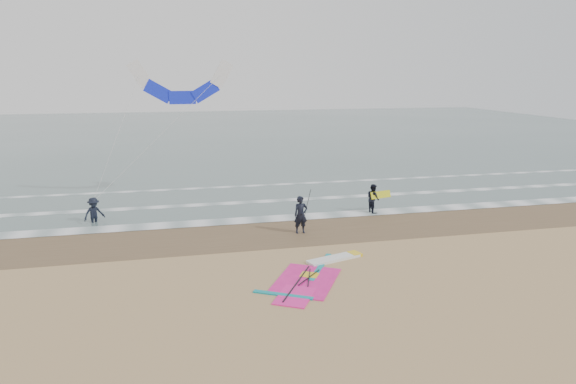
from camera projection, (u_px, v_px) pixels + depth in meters
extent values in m
plane|color=tan|center=(323.00, 277.00, 19.50)|extent=(120.00, 120.00, 0.00)
cube|color=#47605E|center=(214.00, 134.00, 65.07)|extent=(120.00, 80.00, 0.02)
cube|color=brown|center=(288.00, 231.00, 25.19)|extent=(120.00, 5.00, 0.01)
cube|color=white|center=(279.00, 218.00, 27.27)|extent=(120.00, 1.20, 0.02)
cube|color=white|center=(266.00, 201.00, 30.88)|extent=(120.00, 0.70, 0.02)
cube|color=white|center=(254.00, 186.00, 35.16)|extent=(120.00, 0.50, 0.01)
cube|color=white|center=(334.00, 259.00, 21.26)|extent=(2.43, 1.29, 0.11)
cube|color=yellow|center=(355.00, 254.00, 21.80)|extent=(0.58, 0.67, 0.12)
cube|color=#FC1F91|center=(306.00, 281.00, 19.10)|extent=(3.32, 3.67, 0.04)
cube|color=#FC1F91|center=(295.00, 296.00, 17.78)|extent=(1.84, 2.04, 0.04)
cube|color=#0C8C99|center=(321.00, 267.00, 20.47)|extent=(1.70, 2.73, 0.05)
cube|color=#0C8C99|center=(283.00, 295.00, 17.87)|extent=(1.99, 1.27, 0.05)
cube|color=yellow|center=(310.00, 275.00, 19.61)|extent=(0.86, 0.82, 0.05)
cylinder|color=black|center=(297.00, 283.00, 18.83)|extent=(1.75, 2.98, 0.06)
cylinder|color=black|center=(309.00, 277.00, 19.31)|extent=(1.17, 1.29, 0.04)
cylinder|color=black|center=(309.00, 277.00, 19.31)|extent=(0.56, 1.63, 0.04)
imported|color=black|center=(301.00, 215.00, 24.65)|extent=(0.69, 0.47, 1.83)
imported|color=black|center=(373.00, 198.00, 28.30)|extent=(0.72, 0.86, 1.62)
imported|color=black|center=(94.00, 207.00, 26.36)|extent=(1.26, 1.10, 1.69)
cylinder|color=black|center=(307.00, 206.00, 24.62)|extent=(0.17, 0.86, 1.82)
cube|color=yellow|center=(381.00, 195.00, 28.24)|extent=(1.30, 0.51, 0.39)
cube|color=white|center=(140.00, 74.00, 29.20)|extent=(1.44, 0.15, 1.72)
cube|color=#1526E8|center=(158.00, 91.00, 29.64)|extent=(1.72, 0.16, 1.44)
cube|color=#1526E8|center=(182.00, 98.00, 30.01)|extent=(1.54, 0.15, 0.77)
cube|color=#1526E8|center=(205.00, 91.00, 30.23)|extent=(1.72, 0.16, 1.44)
cube|color=white|center=(222.00, 74.00, 30.22)|extent=(1.44, 0.15, 1.72)
cylinder|color=beige|center=(117.00, 135.00, 27.75)|extent=(2.52, 4.03, 6.41)
cylinder|color=beige|center=(162.00, 133.00, 28.26)|extent=(7.20, 4.03, 6.41)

